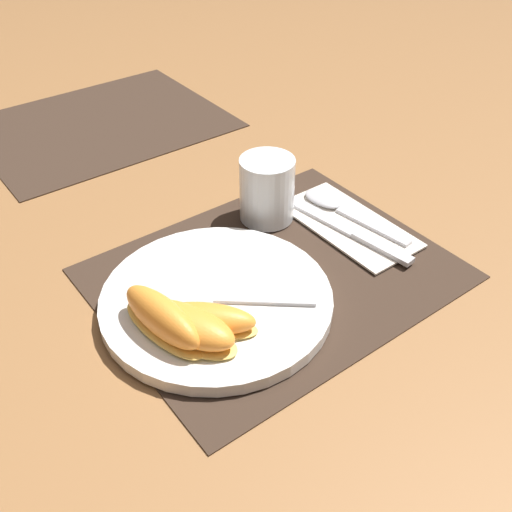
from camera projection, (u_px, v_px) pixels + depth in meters
ground_plane at (275, 274)px, 0.76m from camera, size 3.00×3.00×0.00m
placemat at (275, 273)px, 0.76m from camera, size 0.42×0.34×0.00m
placemat_far at (101, 123)px, 1.09m from camera, size 0.42×0.34×0.00m
plate at (217, 300)px, 0.70m from camera, size 0.27×0.27×0.02m
juice_glass at (267, 193)px, 0.83m from camera, size 0.08×0.08×0.09m
napkin at (348, 224)px, 0.83m from camera, size 0.10×0.20×0.00m
knife at (345, 228)px, 0.82m from camera, size 0.05×0.22×0.01m
spoon at (336, 206)px, 0.86m from camera, size 0.05×0.18×0.01m
fork at (221, 298)px, 0.69m from camera, size 0.16×0.14×0.00m
citrus_wedge_0 at (162, 319)px, 0.64m from camera, size 0.06×0.13×0.05m
citrus_wedge_1 at (185, 326)px, 0.63m from camera, size 0.10×0.13×0.04m
citrus_wedge_2 at (206, 320)px, 0.65m from camera, size 0.11×0.11×0.03m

